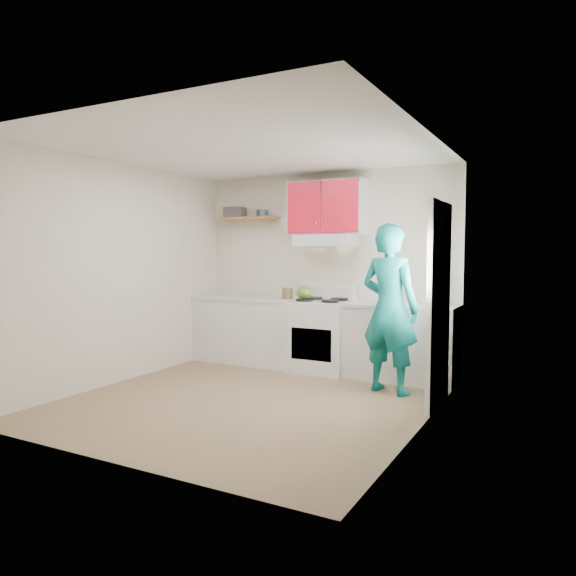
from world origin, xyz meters
The scene contains 21 objects.
floor centered at (0.00, 0.00, 0.00)m, with size 3.80×3.80×0.00m, color brown.
ceiling centered at (0.00, 0.00, 2.60)m, with size 3.60×3.80×0.04m, color white.
back_wall centered at (0.00, 1.90, 1.30)m, with size 3.60×0.04×2.60m, color beige.
front_wall centered at (0.00, -1.90, 1.30)m, with size 3.60×0.04×2.60m, color beige.
left_wall centered at (-1.80, 0.00, 1.30)m, with size 0.04×3.80×2.60m, color beige.
right_wall centered at (1.80, 0.00, 1.30)m, with size 0.04×3.80×2.60m, color beige.
door centered at (1.78, 0.70, 1.02)m, with size 0.05×0.85×2.05m, color white.
door_glass centered at (1.75, 0.70, 1.45)m, with size 0.01×0.55×0.95m, color white.
counter_left centered at (-1.04, 1.60, 0.45)m, with size 1.52×0.60×0.90m, color silver.
counter_right centered at (1.14, 1.60, 0.45)m, with size 1.32×0.60×0.90m, color silver.
stove centered at (0.10, 1.57, 0.46)m, with size 0.76×0.65×0.92m, color white.
range_hood centered at (0.10, 1.68, 1.70)m, with size 0.76×0.44×0.15m, color silver.
upper_cabinets centered at (0.10, 1.73, 2.12)m, with size 1.02×0.33×0.70m, color red.
shelf centered at (-1.15, 1.75, 2.02)m, with size 0.90×0.30×0.04m, color brown.
books centered at (-1.35, 1.74, 2.11)m, with size 0.28×0.20×0.15m, color #403840.
tin centered at (-0.90, 1.76, 2.09)m, with size 0.16×0.16×0.10m, color #333D4C.
kettle centered at (-0.17, 1.61, 1.01)m, with size 0.21×0.21×0.18m, color #52711F.
crock centered at (-0.42, 1.59, 0.98)m, with size 0.14×0.14×0.17m, color #493920.
cutting_board centered at (1.00, 1.64, 0.91)m, with size 0.28×0.20×0.02m, color olive.
silicone_mat centered at (1.53, 1.60, 0.90)m, with size 0.29×0.24×0.01m, color red.
person centered at (1.19, 0.97, 0.93)m, with size 0.68×0.45×1.86m, color #0B6A67.
Camera 1 is at (2.94, -4.68, 1.56)m, focal length 33.31 mm.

